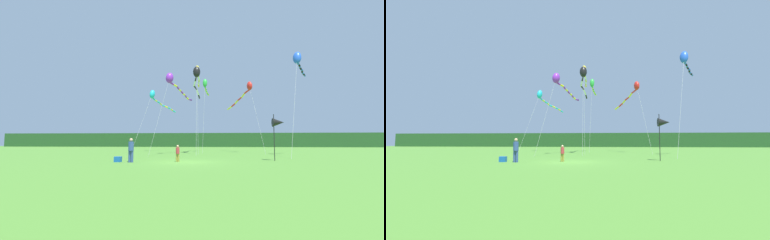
% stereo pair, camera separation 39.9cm
% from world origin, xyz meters
% --- Properties ---
extents(ground_plane, '(120.00, 120.00, 0.00)m').
position_xyz_m(ground_plane, '(0.00, 0.00, 0.00)').
color(ground_plane, '#4C842D').
extents(distant_treeline, '(108.00, 2.83, 3.54)m').
position_xyz_m(distant_treeline, '(0.00, 45.00, 1.77)').
color(distant_treeline, '#234C23').
rests_on(distant_treeline, ground).
extents(person_adult, '(0.39, 0.39, 1.76)m').
position_xyz_m(person_adult, '(-3.94, -0.58, 0.98)').
color(person_adult, '#334C8C').
rests_on(person_adult, ground).
extents(person_child, '(0.27, 0.27, 1.24)m').
position_xyz_m(person_child, '(-0.63, 0.36, 0.69)').
color(person_child, olive).
rests_on(person_child, ground).
extents(cooler_box, '(0.49, 0.38, 0.40)m').
position_xyz_m(cooler_box, '(-4.99, -0.35, 0.20)').
color(cooler_box, '#1959B2').
rests_on(cooler_box, ground).
extents(banner_flag_pole, '(0.90, 0.70, 3.69)m').
position_xyz_m(banner_flag_pole, '(7.23, 1.77, 2.99)').
color(banner_flag_pole, black).
rests_on(banner_flag_pole, ground).
extents(kite_black, '(1.08, 10.01, 10.64)m').
position_xyz_m(kite_black, '(0.13, 11.49, 9.58)').
color(kite_black, '#B2B2B2').
rests_on(kite_black, ground).
extents(kite_blue, '(4.17, 7.10, 11.18)m').
position_xyz_m(kite_blue, '(11.21, 8.25, 10.25)').
color(kite_blue, '#B2B2B2').
rests_on(kite_blue, ground).
extents(kite_red, '(3.70, 9.57, 9.44)m').
position_xyz_m(kite_red, '(6.63, 14.70, 8.36)').
color(kite_red, '#B2B2B2').
rests_on(kite_red, ground).
extents(kite_cyan, '(4.33, 9.92, 9.19)m').
position_xyz_m(kite_cyan, '(-6.50, 17.53, 8.12)').
color(kite_cyan, '#B2B2B2').
rests_on(kite_cyan, ground).
extents(kite_purple, '(3.76, 8.26, 9.44)m').
position_xyz_m(kite_purple, '(-2.61, 9.47, 8.50)').
color(kite_purple, '#B2B2B2').
rests_on(kite_purple, ground).
extents(kite_yellow, '(0.72, 5.86, 11.20)m').
position_xyz_m(kite_yellow, '(0.17, 12.63, 10.31)').
color(kite_yellow, '#B2B2B2').
rests_on(kite_yellow, ground).
extents(kite_green, '(0.89, 5.85, 10.27)m').
position_xyz_m(kite_green, '(1.10, 15.80, 9.40)').
color(kite_green, '#B2B2B2').
rests_on(kite_green, ground).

